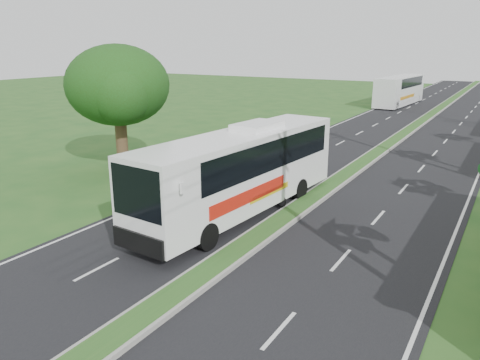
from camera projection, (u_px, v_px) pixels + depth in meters
The scene contains 9 objects.
ground at pixel (177, 296), 14.42m from camera, with size 180.00×180.00×0.00m, color #22511D.
road_asphalt at pixel (366, 162), 30.90m from camera, with size 14.00×160.00×0.02m, color black.
median_strip at pixel (366, 160), 30.87m from camera, with size 1.20×160.00×0.18m.
lane_edge_left at pixel (275, 151), 34.20m from camera, with size 0.12×160.00×0.01m, color silver.
lane_edge_right at pixel (478, 176), 27.60m from camera, with size 0.12×160.00×0.01m, color silver.
shade_tree at pixel (117, 88), 27.24m from camera, with size 6.30×6.00×7.54m.
coach_bus_main at pixel (242, 167), 20.88m from camera, with size 3.55×12.67×4.04m.
coach_bus_far at pixel (400, 89), 59.29m from camera, with size 3.52×12.50×3.60m.
motorcyclist at pixel (273, 188), 22.40m from camera, with size 1.87×1.13×2.33m.
Camera 1 is at (8.25, -10.02, 7.48)m, focal length 35.00 mm.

